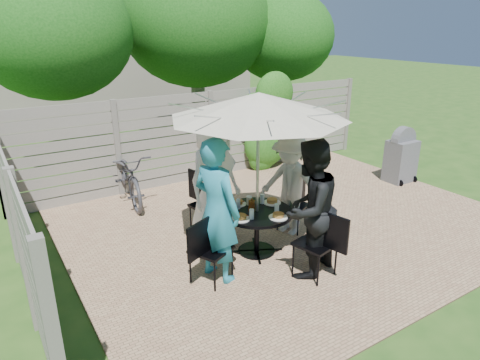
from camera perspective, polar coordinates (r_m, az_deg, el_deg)
backyard_envelope at (r=15.66m, az=-17.32°, el=17.31°), size 60.00×60.00×5.00m
patio_table at (r=6.11m, az=2.26°, el=-5.83°), size 1.27×1.27×0.66m
umbrella at (r=5.58m, az=2.50°, el=9.89°), size 3.00×3.00×2.31m
chair_back at (r=6.75m, az=-4.30°, el=-4.81°), size 0.55×0.74×0.97m
person_back at (r=6.41m, az=-3.58°, el=0.24°), size 1.08×0.87×1.91m
chair_left at (r=5.55m, az=-3.93°, el=-10.88°), size 0.71×0.59×0.93m
person_left at (r=5.33m, az=-3.12°, el=-4.12°), size 0.65×0.80×1.90m
chair_front at (r=5.73m, az=10.04°, el=-10.00°), size 0.55×0.73×0.95m
person_front at (r=5.50m, az=9.22°, el=-3.88°), size 1.06×0.94×1.84m
chair_right at (r=6.92m, az=7.11°, el=-4.60°), size 0.66×0.55×0.86m
person_right at (r=6.60m, az=6.69°, el=-0.66°), size 0.89×1.18×1.61m
plate_back at (r=6.22m, az=-0.35°, el=-3.05°), size 0.26×0.26×0.06m
plate_left at (r=5.76m, az=0.11°, el=-5.03°), size 0.26×0.26×0.06m
plate_front at (r=5.82m, az=5.11°, el=-4.81°), size 0.26×0.26×0.06m
plate_right at (r=6.28m, az=4.29°, el=-2.87°), size 0.26×0.26×0.06m
glass_back at (r=6.07m, az=-0.26°, el=-3.19°), size 0.07×0.07×0.14m
glass_left at (r=5.75m, az=1.55°, el=-4.57°), size 0.07×0.07×0.14m
glass_front at (r=5.94m, az=4.91°, el=-3.83°), size 0.07×0.07×0.14m
glass_right at (r=6.25m, az=2.98°, el=-2.53°), size 0.07×0.07×0.14m
syrup_jug at (r=5.98m, az=1.57°, el=-3.48°), size 0.09×0.09×0.16m
coffee_cup at (r=6.20m, az=1.24°, el=-2.79°), size 0.08×0.08×0.12m
bicycle at (r=8.13m, az=-14.75°, el=0.45°), size 0.81×1.92×0.98m
bbq_grill at (r=9.47m, az=20.68°, el=2.88°), size 0.59×0.45×1.18m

